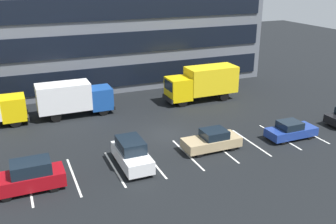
# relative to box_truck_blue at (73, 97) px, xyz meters

# --- Properties ---
(ground_plane) EXTENTS (120.00, 120.00, 0.00)m
(ground_plane) POSITION_rel_box_truck_blue_xyz_m (6.27, -7.40, -1.82)
(ground_plane) COLOR black
(lot_markings) EXTENTS (22.54, 5.40, 0.01)m
(lot_markings) POSITION_rel_box_truck_blue_xyz_m (6.27, -11.53, -1.81)
(lot_markings) COLOR silver
(lot_markings) RESTS_ON ground_plane
(box_truck_blue) EXTENTS (6.97, 2.31, 3.23)m
(box_truck_blue) POSITION_rel_box_truck_blue_xyz_m (0.00, 0.00, 0.00)
(box_truck_blue) COLOR #194799
(box_truck_blue) RESTS_ON ground_plane
(box_truck_yellow_all) EXTENTS (7.64, 2.53, 3.54)m
(box_truck_yellow_all) POSITION_rel_box_truck_blue_xyz_m (13.22, -0.60, 0.18)
(box_truck_yellow_all) COLOR yellow
(box_truck_yellow_all) RESTS_ON ground_plane
(suv_white) EXTENTS (1.85, 4.36, 1.97)m
(suv_white) POSITION_rel_box_truck_blue_xyz_m (1.91, -11.59, -0.87)
(suv_white) COLOR white
(suv_white) RESTS_ON ground_plane
(sedan_tan) EXTENTS (4.42, 1.85, 1.58)m
(sedan_tan) POSITION_rel_box_truck_blue_xyz_m (8.37, -11.44, -1.07)
(sedan_tan) COLOR tan
(sedan_tan) RESTS_ON ground_plane
(sedan_navy) EXTENTS (4.15, 1.74, 1.49)m
(sedan_navy) POSITION_rel_box_truck_blue_xyz_m (15.29, -12.11, -1.12)
(sedan_navy) COLOR navy
(sedan_navy) RESTS_ON ground_plane
(suv_maroon) EXTENTS (4.32, 1.83, 1.96)m
(suv_maroon) POSITION_rel_box_truck_blue_xyz_m (-4.87, -12.12, -0.87)
(suv_maroon) COLOR maroon
(suv_maroon) RESTS_ON ground_plane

